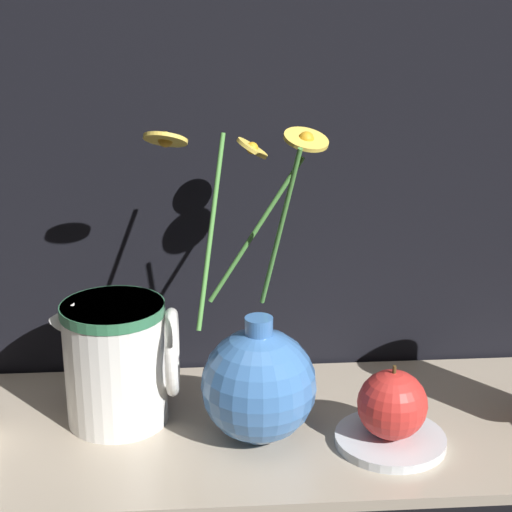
{
  "coord_description": "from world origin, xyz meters",
  "views": [
    {
      "loc": [
        -0.06,
        -0.84,
        0.5
      ],
      "look_at": [
        -0.0,
        0.0,
        0.21
      ],
      "focal_mm": 60.0,
      "sensor_mm": 36.0,
      "label": 1
    }
  ],
  "objects": [
    {
      "name": "ceramic_pitcher",
      "position": [
        -0.15,
        0.03,
        0.09
      ],
      "size": [
        0.14,
        0.11,
        0.15
      ],
      "color": "white",
      "rests_on": "shelf"
    },
    {
      "name": "shelf",
      "position": [
        0.0,
        0.0,
        0.01
      ],
      "size": [
        0.81,
        0.3,
        0.01
      ],
      "color": "tan",
      "rests_on": "ground_plane"
    },
    {
      "name": "orange_fruit",
      "position": [
        0.14,
        -0.05,
        0.06
      ],
      "size": [
        0.07,
        0.07,
        0.08
      ],
      "color": "red",
      "rests_on": "saucer_plate"
    },
    {
      "name": "ground_plane",
      "position": [
        0.0,
        0.0,
        0.0
      ],
      "size": [
        6.0,
        6.0,
        0.0
      ],
      "primitive_type": "plane",
      "color": "black"
    },
    {
      "name": "saucer_plate",
      "position": [
        0.14,
        -0.05,
        0.02
      ],
      "size": [
        0.12,
        0.12,
        0.01
      ],
      "color": "silver",
      "rests_on": "shelf"
    },
    {
      "name": "vase_with_flowers",
      "position": [
        -0.0,
        -0.02,
        0.08
      ],
      "size": [
        0.2,
        0.18,
        0.34
      ],
      "color": "#3F72B7",
      "rests_on": "shelf"
    }
  ]
}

